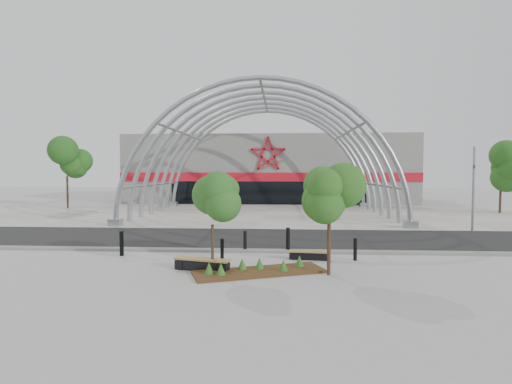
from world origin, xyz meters
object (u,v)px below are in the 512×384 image
Objects in this scene: bench_0 at (202,265)px; bollard_2 at (222,250)px; street_tree_0 at (212,206)px; bench_1 at (309,255)px; signal_pole at (473,187)px; street_tree_1 at (329,197)px.

bench_0 is 1.83m from bollard_2.
street_tree_0 reaches higher than bench_1.
signal_pole is 18.01m from street_tree_0.
street_tree_0 is at bearing -93.57° from bollard_2.
bollard_2 reaches higher than bench_1.
street_tree_0 is at bearing 175.89° from street_tree_1.
bench_0 is at bearing -144.74° from signal_pole.
street_tree_1 is at bearing -25.93° from bollard_2.
street_tree_1 is 1.77× the size of bench_0.
signal_pole reaches higher than street_tree_1.
signal_pole is 1.33× the size of street_tree_1.
bench_0 is at bearing 175.99° from street_tree_1.
street_tree_1 is 2.23× the size of bench_1.
signal_pole is 14.94m from street_tree_1.
street_tree_1 is (-10.19, -10.92, 0.10)m from signal_pole.
signal_pole is at bearing 38.20° from bench_1.
street_tree_0 reaches higher than bollard_2.
street_tree_1 is (4.36, -0.31, 0.38)m from street_tree_0.
street_tree_0 is 4.98m from bench_1.
signal_pole is 13.89m from bench_1.
bollard_2 is (-4.25, 2.07, -2.41)m from street_tree_1.
signal_pole is 17.10m from bollard_2.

